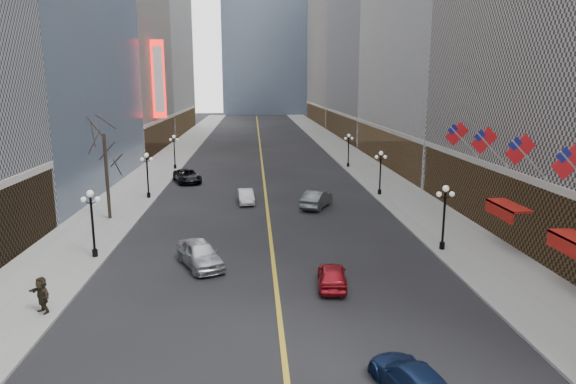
{
  "coord_description": "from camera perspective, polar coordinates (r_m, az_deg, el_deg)",
  "views": [
    {
      "loc": [
        -1.17,
        -3.24,
        11.45
      ],
      "look_at": [
        0.24,
        17.7,
        6.98
      ],
      "focal_mm": 32.0,
      "sensor_mm": 36.0,
      "label": 1
    }
  ],
  "objects": [
    {
      "name": "flag_5",
      "position": [
        43.68,
        18.45,
        5.94
      ],
      "size": [
        2.87,
        0.12,
        2.87
      ],
      "color": "#B2B2B7",
      "rests_on": "ground"
    },
    {
      "name": "bldg_east_d",
      "position": [
        156.63,
        8.08,
        19.14
      ],
      "size": [
        26.6,
        46.6,
        62.8
      ],
      "color": "#A09385",
      "rests_on": "ground"
    },
    {
      "name": "lane_line",
      "position": [
        84.03,
        -3.02,
        4.18
      ],
      "size": [
        0.25,
        200.0,
        0.02
      ],
      "primitive_type": "cube",
      "color": "gold",
      "rests_on": "ground"
    },
    {
      "name": "flag_4",
      "position": [
        39.13,
        21.18,
        5.11
      ],
      "size": [
        2.87,
        0.12,
        2.87
      ],
      "color": "#B2B2B7",
      "rests_on": "ground"
    },
    {
      "name": "streetlamp_west_1",
      "position": [
        35.93,
        -20.95,
        -2.55
      ],
      "size": [
        1.26,
        0.44,
        4.52
      ],
      "color": "black",
      "rests_on": "sidewalk_west"
    },
    {
      "name": "flag_3",
      "position": [
        34.69,
        24.62,
        4.04
      ],
      "size": [
        2.87,
        0.12,
        2.87
      ],
      "color": "#B2B2B7",
      "rests_on": "ground"
    },
    {
      "name": "sidewalk_east",
      "position": [
        75.65,
        7.78,
        3.26
      ],
      "size": [
        6.0,
        230.0,
        0.15
      ],
      "primitive_type": "cube",
      "color": "gray",
      "rests_on": "ground"
    },
    {
      "name": "streetlamp_east_2",
      "position": [
        53.54,
        10.24,
        2.64
      ],
      "size": [
        1.26,
        0.44,
        4.52
      ],
      "color": "black",
      "rests_on": "sidewalk_east"
    },
    {
      "name": "car_sb_near",
      "position": [
        20.78,
        13.68,
        -19.63
      ],
      "size": [
        2.93,
        4.85,
        1.31
      ],
      "primitive_type": "imported",
      "rotation": [
        0.0,
        0.0,
        3.4
      ],
      "color": "#14244C",
      "rests_on": "ground"
    },
    {
      "name": "streetlamp_east_1",
      "position": [
        36.69,
        16.99,
        -1.99
      ],
      "size": [
        1.26,
        0.44,
        4.52
      ],
      "color": "black",
      "rests_on": "sidewalk_east"
    },
    {
      "name": "ped_west_far",
      "position": [
        28.88,
        -25.68,
        -10.25
      ],
      "size": [
        1.64,
        1.53,
        1.88
      ],
      "primitive_type": "imported",
      "rotation": [
        0.0,
        0.0,
        -0.72
      ],
      "color": "black",
      "rests_on": "sidewalk_west"
    },
    {
      "name": "tree_west_far",
      "position": [
        45.26,
        -19.69,
        4.71
      ],
      "size": [
        3.6,
        3.6,
        7.92
      ],
      "color": "#2D231C",
      "rests_on": "sidewalk_west"
    },
    {
      "name": "streetlamp_east_3",
      "position": [
        70.96,
        6.74,
        5.02
      ],
      "size": [
        1.26,
        0.44,
        4.52
      ],
      "color": "black",
      "rests_on": "sidewalk_east"
    },
    {
      "name": "car_sb_far",
      "position": [
        48.08,
        3.19,
        -0.77
      ],
      "size": [
        3.62,
        5.25,
        1.64
      ],
      "primitive_type": "imported",
      "rotation": [
        0.0,
        0.0,
        2.72
      ],
      "color": "#4E5456",
      "rests_on": "ground"
    },
    {
      "name": "car_nb_mid",
      "position": [
        49.93,
        -4.71,
        -0.49
      ],
      "size": [
        1.77,
        4.17,
        1.34
      ],
      "primitive_type": "imported",
      "rotation": [
        0.0,
        0.0,
        0.09
      ],
      "color": "silver",
      "rests_on": "ground"
    },
    {
      "name": "sidewalk_west",
      "position": [
        75.22,
        -13.64,
        2.98
      ],
      "size": [
        6.0,
        230.0,
        0.15
      ],
      "primitive_type": "cube",
      "color": "gray",
      "rests_on": "ground"
    },
    {
      "name": "bldg_east_c",
      "position": [
        114.28,
        12.58,
        18.14
      ],
      "size": [
        26.6,
        40.6,
        48.8
      ],
      "color": "gray",
      "rests_on": "ground"
    },
    {
      "name": "flag_2",
      "position": [
        30.43,
        29.03,
        2.65
      ],
      "size": [
        2.87,
        0.12,
        2.87
      ],
      "color": "#B2B2B7",
      "rests_on": "ground"
    },
    {
      "name": "awning_c",
      "position": [
        38.38,
        23.02,
        -1.55
      ],
      "size": [
        1.4,
        4.0,
        0.93
      ],
      "color": "maroon",
      "rests_on": "ground"
    },
    {
      "name": "car_sb_mid",
      "position": [
        29.77,
        4.92,
        -9.22
      ],
      "size": [
        2.05,
        4.19,
        1.38
      ],
      "primitive_type": "imported",
      "rotation": [
        0.0,
        0.0,
        3.03
      ],
      "color": "maroon",
      "rests_on": "ground"
    },
    {
      "name": "car_nb_near",
      "position": [
        33.2,
        -9.75,
        -6.79
      ],
      "size": [
        3.81,
        5.32,
        1.68
      ],
      "primitive_type": "imported",
      "rotation": [
        0.0,
        0.0,
        0.42
      ],
      "color": "#B6B7BE",
      "rests_on": "ground"
    },
    {
      "name": "streetlamp_west_2",
      "position": [
        53.02,
        -15.37,
        2.31
      ],
      "size": [
        1.26,
        0.44,
        4.52
      ],
      "color": "black",
      "rests_on": "sidewalk_west"
    },
    {
      "name": "theatre_marquee",
      "position": [
        84.53,
        -14.18,
        12.04
      ],
      "size": [
        2.0,
        0.55,
        12.0
      ],
      "color": "red",
      "rests_on": "ground"
    },
    {
      "name": "car_nb_far",
      "position": [
        61.29,
        -11.13,
        1.76
      ],
      "size": [
        4.19,
        6.08,
        1.54
      ],
      "primitive_type": "imported",
      "rotation": [
        0.0,
        0.0,
        0.32
      ],
      "color": "black",
      "rests_on": "ground"
    },
    {
      "name": "streetlamp_west_3",
      "position": [
        70.57,
        -12.52,
        4.78
      ],
      "size": [
        1.26,
        0.44,
        4.52
      ],
      "color": "black",
      "rests_on": "sidewalk_west"
    }
  ]
}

